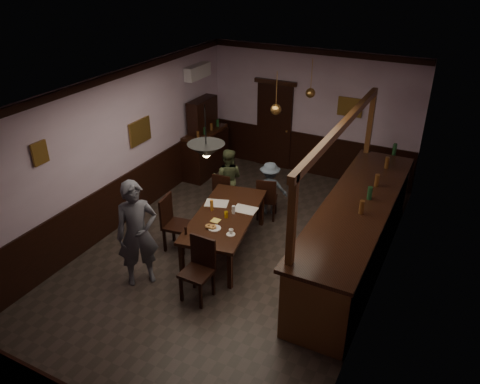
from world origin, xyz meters
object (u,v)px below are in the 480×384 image
Objects in this scene: sideboard at (205,144)px; dining_table at (225,217)px; chair_far_right at (267,197)px; person_standing at (137,234)px; coffee_cup at (231,231)px; chair_near at (199,266)px; person_seated_left at (228,179)px; pendant_brass_mid at (276,110)px; bar_counter at (355,233)px; soda_can at (226,214)px; pendant_iron at (206,151)px; chair_side at (173,221)px; chair_far_left at (223,191)px; pendant_brass_far at (310,93)px; person_seated_right at (270,188)px.

dining_table is at bearing -53.06° from sideboard.
sideboard is at bearing -46.75° from chair_far_right.
person_standing reaches higher than coffee_cup.
person_seated_left is at bearing 111.25° from chair_near.
chair_far_right is 1.80m from pendant_brass_mid.
bar_counter reaches higher than sideboard.
soda_can is 0.15× the size of pendant_brass_mid.
chair_far_right is 0.96m from person_seated_left.
pendant_iron is (0.95, 0.63, 1.38)m from person_standing.
chair_near is 12.95× the size of coffee_cup.
person_seated_left is at bearing 164.38° from bar_counter.
bar_counter is at bearing 144.52° from chair_far_right.
person_seated_left reaches higher than chair_side.
pendant_brass_far is (1.18, 1.62, 1.80)m from chair_far_left.
chair_far_right is 2.63m from chair_near.
person_seated_right is at bearing 133.14° from pendant_brass_mid.
coffee_cup is (1.08, -1.68, 0.30)m from chair_far_left.
pendant_brass_mid is at bearing 22.33° from person_standing.
person_seated_left is at bearing -178.81° from pendant_brass_mid.
sideboard is 2.29× the size of pendant_brass_far.
person_seated_left reaches higher than chair_far_left.
coffee_cup is 0.04× the size of sideboard.
person_standing is 2.26× the size of pendant_brass_mid.
chair_near is at bearing 106.30° from chair_far_left.
chair_far_left is at bearing 40.46° from person_standing.
person_standing is at bearing -110.92° from pendant_brass_mid.
chair_near is 1.13m from person_standing.
soda_can is at bearing 95.64° from pendant_iron.
pendant_iron is (0.14, -0.79, 1.61)m from dining_table.
pendant_iron is (0.87, -2.23, 1.63)m from person_seated_left.
chair_far_right is at bearing 85.14° from coffee_cup.
coffee_cup is (0.14, 0.78, 0.23)m from chair_near.
bar_counter is (3.07, 0.99, 0.08)m from chair_side.
person_seated_left is 1.63× the size of pendant_brass_mid.
chair_far_right is 2.62m from sideboard.
person_standing is 3.64m from bar_counter.
person_seated_left is at bearing 41.56° from person_standing.
sideboard is at bearing -177.57° from pendant_brass_far.
dining_table is 1.26× the size of sideboard.
chair_far_left is 2.03m from sideboard.
chair_far_right is 1.12× the size of pendant_iron.
dining_table is 19.54× the size of soda_can.
dining_table is 2.20m from pendant_brass_mid.
person_seated_right is 1.71m from soda_can.
soda_can is (-0.09, -1.69, 0.24)m from person_seated_right.
chair_side is 1.03m from soda_can.
person_seated_left is at bearing -16.48° from person_seated_right.
pendant_brass_far reaches higher than coffee_cup.
pendant_brass_far reaches higher than sideboard.
pendant_iron is (2.16, -3.47, 1.55)m from sideboard.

